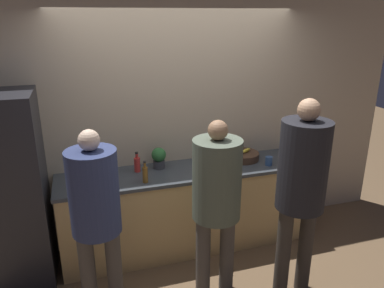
% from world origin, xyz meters
% --- Properties ---
extents(ground_plane, '(14.00, 14.00, 0.00)m').
position_xyz_m(ground_plane, '(0.00, 0.00, 0.00)').
color(ground_plane, brown).
extents(wall_back, '(5.20, 0.06, 2.60)m').
position_xyz_m(wall_back, '(0.00, 0.66, 1.30)').
color(wall_back, '#C6B293').
rests_on(wall_back, ground_plane).
extents(counter, '(2.64, 0.64, 0.91)m').
position_xyz_m(counter, '(0.00, 0.36, 0.45)').
color(counter, tan).
rests_on(counter, ground_plane).
extents(refrigerator, '(0.71, 0.67, 1.82)m').
position_xyz_m(refrigerator, '(-1.73, 0.32, 0.91)').
color(refrigerator, '#232328').
rests_on(refrigerator, ground_plane).
extents(person_left, '(0.39, 0.39, 1.64)m').
position_xyz_m(person_left, '(-0.96, -0.38, 1.00)').
color(person_left, '#4C4742').
rests_on(person_left, ground_plane).
extents(person_center, '(0.41, 0.41, 1.65)m').
position_xyz_m(person_center, '(0.03, -0.46, 1.02)').
color(person_center, '#4C4742').
rests_on(person_center, ground_plane).
extents(person_right, '(0.41, 0.41, 1.82)m').
position_xyz_m(person_right, '(0.71, -0.66, 1.13)').
color(person_right, '#38332D').
rests_on(person_right, ground_plane).
extents(fruit_bowl, '(0.37, 0.37, 0.12)m').
position_xyz_m(fruit_bowl, '(0.68, 0.44, 0.95)').
color(fruit_bowl, '#4C3323').
rests_on(fruit_bowl, counter).
extents(utensil_crock, '(0.10, 0.10, 0.27)m').
position_xyz_m(utensil_crock, '(0.29, 0.56, 0.98)').
color(utensil_crock, silver).
rests_on(utensil_crock, counter).
extents(bottle_red, '(0.06, 0.06, 0.21)m').
position_xyz_m(bottle_red, '(-0.49, 0.45, 0.99)').
color(bottle_red, red).
rests_on(bottle_red, counter).
extents(bottle_amber, '(0.05, 0.05, 0.22)m').
position_xyz_m(bottle_amber, '(-0.46, 0.16, 0.99)').
color(bottle_amber, brown).
rests_on(bottle_amber, counter).
extents(cup_blue, '(0.08, 0.08, 0.10)m').
position_xyz_m(cup_blue, '(0.88, 0.20, 0.95)').
color(cup_blue, '#335184').
rests_on(cup_blue, counter).
extents(cup_red, '(0.09, 0.09, 0.08)m').
position_xyz_m(cup_red, '(1.23, 0.38, 0.95)').
color(cup_red, '#A33D33').
rests_on(cup_red, counter).
extents(potted_plant, '(0.15, 0.15, 0.22)m').
position_xyz_m(potted_plant, '(-0.26, 0.47, 1.03)').
color(potted_plant, '#3D3D42').
rests_on(potted_plant, counter).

